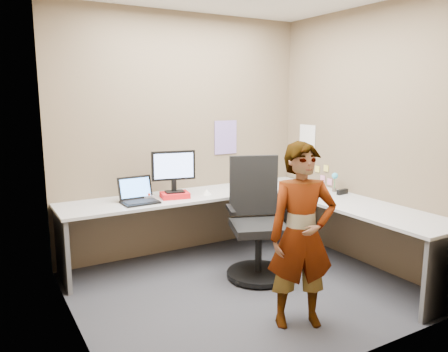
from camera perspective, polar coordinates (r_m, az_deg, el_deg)
ground at (r=4.25m, az=2.62°, el=-14.53°), size 3.00×3.00×0.00m
wall_back at (r=5.01m, az=-5.32°, el=5.34°), size 3.00×0.00×3.00m
wall_right at (r=4.85m, az=17.91°, el=4.71°), size 0.00×2.70×2.70m
wall_left at (r=3.32m, az=-19.59°, el=2.18°), size 0.00×2.70×2.70m
desk at (r=4.57m, az=4.69°, el=-4.84°), size 2.98×2.58×0.73m
paper_ream at (r=4.64m, az=-6.44°, el=-2.49°), size 0.32×0.26×0.06m
monitor at (r=4.60m, az=-6.60°, el=1.05°), size 0.46×0.17×0.44m
laptop at (r=4.50m, az=-11.18°, el=-2.56°), size 0.36×0.31×0.25m
trackball_mouse at (r=4.61m, az=-9.82°, el=-2.71°), size 0.12×0.08×0.07m
origami at (r=4.76m, az=-2.27°, el=-2.09°), size 0.10×0.10×0.06m
stapler at (r=4.94m, az=15.21°, el=-2.00°), size 0.15×0.06×0.05m
flower at (r=5.04m, az=14.27°, el=-0.39°), size 0.07×0.07×0.22m
calendar_purple at (r=5.26m, az=0.21°, el=5.08°), size 0.30×0.01×0.40m
calendar_white at (r=5.49m, az=10.82°, el=4.60°), size 0.01×0.28×0.38m
sticky_note_a at (r=5.27m, az=13.18°, el=0.98°), size 0.01×0.07×0.07m
sticky_note_b at (r=5.33m, az=12.76°, el=-0.32°), size 0.01×0.07×0.07m
sticky_note_c at (r=5.25m, az=13.64°, el=-0.74°), size 0.01×0.07×0.07m
sticky_note_d at (r=5.39m, az=12.08°, el=0.90°), size 0.01×0.07×0.07m
office_chair at (r=4.39m, az=4.33°, el=-6.94°), size 0.68×0.67×1.18m
person at (r=3.45m, az=10.12°, el=-7.70°), size 0.62×0.52×1.46m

